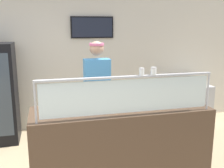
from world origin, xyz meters
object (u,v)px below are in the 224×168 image
(pepper_flake_shaker, at_px, (153,71))
(pizza_box_stack, at_px, (192,82))
(worker_figure, at_px, (98,92))
(pizza_tray, at_px, (118,106))
(pizza_server, at_px, (117,105))
(parmesan_shaker, at_px, (142,72))

(pepper_flake_shaker, xyz_separation_m, pizza_box_stack, (1.63, 1.84, -0.58))
(worker_figure, xyz_separation_m, pizza_box_stack, (2.10, 0.85, -0.13))
(pizza_tray, height_order, pizza_server, pizza_server)
(pizza_server, bearing_deg, pizza_tray, 53.77)
(pepper_flake_shaker, distance_m, pizza_box_stack, 2.53)
(pizza_server, distance_m, parmesan_shaker, 0.61)
(pizza_server, relative_size, pizza_box_stack, 0.62)
(pizza_tray, xyz_separation_m, worker_figure, (-0.15, 0.64, 0.04))
(pizza_tray, xyz_separation_m, parmesan_shaker, (0.18, -0.35, 0.49))
(pizza_tray, xyz_separation_m, pizza_server, (-0.02, -0.02, 0.02))
(parmesan_shaker, bearing_deg, pepper_flake_shaker, -0.00)
(pizza_tray, bearing_deg, pizza_box_stack, 37.30)
(pizza_server, relative_size, worker_figure, 0.16)
(pizza_server, xyz_separation_m, pepper_flake_shaker, (0.34, -0.33, 0.47))
(pizza_tray, distance_m, parmesan_shaker, 0.63)
(pizza_tray, bearing_deg, parmesan_shaker, -63.09)
(pizza_server, height_order, pizza_box_stack, pizza_server)
(worker_figure, bearing_deg, pizza_server, -79.19)
(pepper_flake_shaker, relative_size, worker_figure, 0.05)
(pepper_flake_shaker, bearing_deg, worker_figure, 115.28)
(pizza_tray, distance_m, pizza_box_stack, 2.46)
(pepper_flake_shaker, bearing_deg, pizza_box_stack, 48.42)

